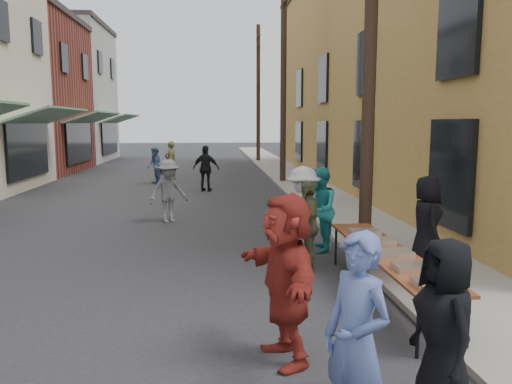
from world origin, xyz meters
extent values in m
plane|color=#28282B|center=(0.00, 0.00, 0.00)|extent=(120.00, 120.00, 0.00)
cube|color=gray|center=(5.00, 15.00, 0.05)|extent=(2.20, 60.00, 0.10)
cube|color=gray|center=(-10.00, 29.00, 4.50)|extent=(8.00, 8.00, 9.00)
cube|color=#B2793F|center=(11.10, 14.00, 5.00)|extent=(10.00, 28.00, 10.00)
cylinder|color=#2D2116|center=(4.30, 3.00, 4.50)|extent=(0.26, 0.26, 9.00)
cylinder|color=#2D2116|center=(4.30, 15.00, 4.50)|extent=(0.26, 0.26, 9.00)
cylinder|color=#2D2116|center=(4.30, 27.00, 4.50)|extent=(0.26, 0.26, 9.00)
cube|color=maroon|center=(3.80, 0.32, 0.73)|extent=(0.70, 4.00, 0.04)
cylinder|color=black|center=(3.51, -1.56, 0.35)|extent=(0.04, 0.04, 0.71)
cylinder|color=black|center=(4.09, -1.56, 0.35)|extent=(0.04, 0.04, 0.71)
cylinder|color=black|center=(3.51, 2.20, 0.35)|extent=(0.04, 0.04, 0.71)
cylinder|color=black|center=(4.09, 2.20, 0.35)|extent=(0.04, 0.04, 0.71)
cube|color=maroon|center=(3.80, -1.33, 0.79)|extent=(0.50, 0.33, 0.08)
cube|color=#B2B2B7|center=(3.80, -0.68, 0.79)|extent=(0.50, 0.33, 0.08)
cube|color=tan|center=(3.80, 0.02, 0.79)|extent=(0.50, 0.33, 0.08)
cube|color=#B2B2B7|center=(3.80, 0.72, 0.79)|extent=(0.50, 0.33, 0.08)
cube|color=tan|center=(3.80, 1.42, 0.79)|extent=(0.50, 0.33, 0.08)
cylinder|color=#A57F26|center=(3.58, -1.63, 0.79)|extent=(0.07, 0.07, 0.08)
cylinder|color=#A57F26|center=(3.58, -1.53, 0.79)|extent=(0.07, 0.07, 0.08)
cylinder|color=#A57F26|center=(3.58, -1.43, 0.79)|extent=(0.07, 0.07, 0.08)
cylinder|color=tan|center=(4.00, -1.58, 0.81)|extent=(0.08, 0.08, 0.12)
imported|color=black|center=(3.27, -2.65, 0.82)|extent=(0.56, 0.83, 1.65)
imported|color=#576BA9|center=(2.38, -2.98, 0.89)|extent=(0.70, 0.78, 1.79)
imported|color=teal|center=(3.40, 3.19, 0.87)|extent=(0.79, 0.94, 1.74)
imported|color=silver|center=(2.95, 2.57, 0.91)|extent=(0.73, 1.21, 1.81)
imported|color=brown|center=(2.93, 1.98, 0.80)|extent=(0.44, 0.96, 1.61)
imported|color=maroon|center=(2.03, -1.46, 0.94)|extent=(0.94, 1.83, 1.89)
imported|color=black|center=(4.91, 1.48, 0.92)|extent=(0.58, 0.84, 1.63)
imported|color=slate|center=(0.06, 6.54, 0.83)|extent=(1.24, 1.09, 1.67)
imported|color=black|center=(0.97, 12.51, 0.88)|extent=(1.12, 0.72, 1.77)
imported|color=brown|center=(-0.71, 16.55, 0.89)|extent=(0.75, 0.77, 1.79)
imported|color=#526EA0|center=(-1.24, 14.96, 0.81)|extent=(0.87, 0.96, 1.61)
camera|label=1|loc=(1.25, -6.68, 2.63)|focal=35.00mm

